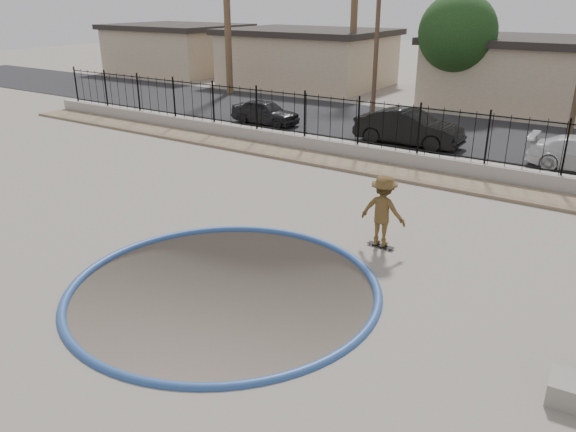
# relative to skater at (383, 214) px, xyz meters

# --- Properties ---
(ground) EXTENTS (120.00, 120.00, 2.20)m
(ground) POSITION_rel_skater_xyz_m (-1.96, 9.00, -2.03)
(ground) COLOR #6E675C
(ground) RESTS_ON ground
(bowl_pit) EXTENTS (6.84, 6.84, 1.80)m
(bowl_pit) POSITION_rel_skater_xyz_m (-1.96, -4.00, -0.93)
(bowl_pit) COLOR #50473D
(bowl_pit) RESTS_ON ground
(coping_ring) EXTENTS (7.04, 7.04, 0.20)m
(coping_ring) POSITION_rel_skater_xyz_m (-1.96, -4.00, -0.93)
(coping_ring) COLOR #2A4A8A
(coping_ring) RESTS_ON ground
(rock_strip) EXTENTS (42.00, 1.60, 0.11)m
(rock_strip) POSITION_rel_skater_xyz_m (-1.96, 6.20, -0.87)
(rock_strip) COLOR #907C5E
(rock_strip) RESTS_ON ground
(retaining_wall) EXTENTS (42.00, 0.45, 0.60)m
(retaining_wall) POSITION_rel_skater_xyz_m (-1.96, 7.30, -0.63)
(retaining_wall) COLOR gray
(retaining_wall) RESTS_ON ground
(fence) EXTENTS (40.00, 0.04, 1.80)m
(fence) POSITION_rel_skater_xyz_m (-1.96, 7.30, 0.57)
(fence) COLOR black
(fence) RESTS_ON retaining_wall
(street) EXTENTS (90.00, 8.00, 0.04)m
(street) POSITION_rel_skater_xyz_m (-1.96, 14.00, -0.91)
(street) COLOR black
(street) RESTS_ON ground
(house_west_far) EXTENTS (10.60, 8.60, 3.90)m
(house_west_far) POSITION_rel_skater_xyz_m (-29.96, 23.50, 1.05)
(house_west_far) COLOR tan
(house_west_far) RESTS_ON ground
(house_west) EXTENTS (11.60, 8.60, 3.90)m
(house_west) POSITION_rel_skater_xyz_m (-16.96, 23.50, 1.05)
(house_west) COLOR tan
(house_west) RESTS_ON ground
(house_center) EXTENTS (10.60, 8.60, 3.90)m
(house_center) POSITION_rel_skater_xyz_m (-1.96, 23.50, 1.05)
(house_center) COLOR tan
(house_center) RESTS_ON ground
(utility_pole_left) EXTENTS (1.70, 0.24, 9.00)m
(utility_pole_left) POSITION_rel_skater_xyz_m (-7.96, 16.00, 3.77)
(utility_pole_left) COLOR #473323
(utility_pole_left) RESTS_ON ground
(street_tree_left) EXTENTS (4.32, 4.32, 6.36)m
(street_tree_left) POSITION_rel_skater_xyz_m (-4.96, 20.00, 3.26)
(street_tree_left) COLOR #473323
(street_tree_left) RESTS_ON ground
(skater) EXTENTS (1.21, 0.71, 1.86)m
(skater) POSITION_rel_skater_xyz_m (0.00, 0.00, 0.00)
(skater) COLOR brown
(skater) RESTS_ON ground
(skateboard) EXTENTS (0.74, 0.24, 0.06)m
(skateboard) POSITION_rel_skater_xyz_m (0.00, -0.00, -0.88)
(skateboard) COLOR black
(skateboard) RESTS_ON ground
(car_a) EXTENTS (3.62, 1.47, 1.23)m
(car_a) POSITION_rel_skater_xyz_m (-11.25, 10.40, -0.28)
(car_a) COLOR black
(car_a) RESTS_ON street
(car_b) EXTENTS (4.64, 1.65, 1.53)m
(car_b) POSITION_rel_skater_xyz_m (-3.58, 10.40, -0.13)
(car_b) COLOR black
(car_b) RESTS_ON street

